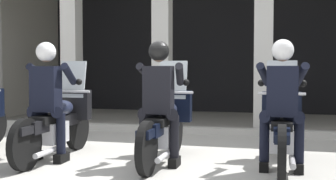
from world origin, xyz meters
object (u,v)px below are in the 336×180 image
object	(u,v)px
motorcycle_center	(165,124)
motorcycle_right	(282,127)
police_officer_right	(282,94)
motorcycle_left	(58,121)
police_officer_center	(159,92)
police_officer_left	(47,91)

from	to	relation	value
motorcycle_center	motorcycle_right	size ratio (longest dim) A/B	1.00
motorcycle_right	police_officer_right	bearing A→B (deg)	-96.48
motorcycle_left	motorcycle_right	xyz separation A→B (m)	(3.00, 0.20, 0.00)
police_officer_center	police_officer_right	xyz separation A→B (m)	(1.50, 0.07, 0.00)
motorcycle_left	motorcycle_right	distance (m)	3.01
police_officer_left	motorcycle_center	bearing A→B (deg)	9.72
motorcycle_left	police_officer_right	distance (m)	3.04
police_officer_left	motorcycle_center	xyz separation A→B (m)	(1.50, 0.41, -0.44)
police_officer_left	police_officer_center	world-z (taller)	same
motorcycle_left	police_officer_left	distance (m)	0.52
motorcycle_left	police_officer_center	xyz separation A→B (m)	(1.50, -0.16, 0.44)
motorcycle_left	police_officer_left	bearing A→B (deg)	-95.81
police_officer_left	police_officer_right	distance (m)	3.01
motorcycle_left	motorcycle_right	bearing A→B (deg)	-1.79
motorcycle_left	police_officer_right	size ratio (longest dim) A/B	1.29
motorcycle_center	police_officer_center	size ratio (longest dim) A/B	1.29
motorcycle_center	police_officer_left	bearing A→B (deg)	-175.05
motorcycle_center	police_officer_center	distance (m)	0.52
police_officer_center	motorcycle_left	bearing A→B (deg)	163.72
motorcycle_right	police_officer_right	xyz separation A→B (m)	(-0.00, -0.28, 0.44)
motorcycle_left	motorcycle_center	bearing A→B (deg)	-0.72
motorcycle_left	police_officer_center	distance (m)	1.57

